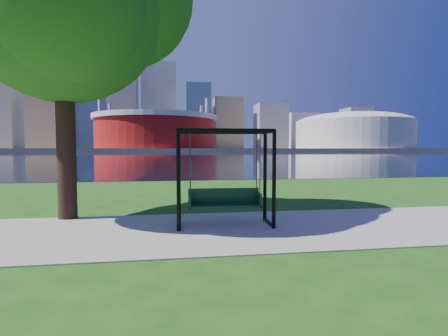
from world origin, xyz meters
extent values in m
plane|color=#1E5114|center=(0.00, 0.00, 0.00)|extent=(900.00, 900.00, 0.00)
cube|color=#9E937F|center=(0.00, -0.50, 0.01)|extent=(120.00, 4.00, 0.03)
cube|color=black|center=(0.00, 102.00, 0.01)|extent=(900.00, 180.00, 0.02)
cube|color=#937F60|center=(0.00, 306.00, 1.00)|extent=(900.00, 228.00, 2.00)
cylinder|color=maroon|center=(-10.00, 235.00, 13.00)|extent=(80.00, 80.00, 22.00)
cylinder|color=silver|center=(-10.00, 235.00, 22.50)|extent=(83.00, 83.00, 3.00)
cylinder|color=silver|center=(22.91, 254.00, 18.00)|extent=(2.00, 2.00, 32.00)
cylinder|color=silver|center=(-42.91, 254.00, 18.00)|extent=(2.00, 2.00, 32.00)
cylinder|color=silver|center=(-42.91, 216.00, 18.00)|extent=(2.00, 2.00, 32.00)
cylinder|color=silver|center=(22.91, 216.00, 18.00)|extent=(2.00, 2.00, 32.00)
cylinder|color=beige|center=(135.00, 235.00, 12.00)|extent=(84.00, 84.00, 20.00)
ellipsoid|color=beige|center=(135.00, 235.00, 21.00)|extent=(84.00, 84.00, 15.12)
cube|color=gray|center=(-140.00, 310.00, 33.00)|extent=(28.00, 28.00, 62.00)
cube|color=#998466|center=(-100.00, 300.00, 46.00)|extent=(26.00, 26.00, 88.00)
cube|color=slate|center=(-70.00, 325.00, 49.50)|extent=(30.00, 24.00, 95.00)
cube|color=gray|center=(-40.00, 305.00, 38.00)|extent=(24.00, 24.00, 72.00)
cube|color=silver|center=(-10.00, 335.00, 42.00)|extent=(32.00, 28.00, 80.00)
cube|color=slate|center=(25.00, 310.00, 31.00)|extent=(22.00, 22.00, 58.00)
cube|color=#998466|center=(55.00, 325.00, 26.00)|extent=(26.00, 26.00, 48.00)
cube|color=gray|center=(95.00, 315.00, 23.00)|extent=(28.00, 24.00, 42.00)
cube|color=silver|center=(135.00, 340.00, 20.00)|extent=(30.00, 26.00, 36.00)
cube|color=gray|center=(185.00, 320.00, 22.00)|extent=(24.00, 24.00, 40.00)
cube|color=#998466|center=(225.00, 335.00, 18.00)|extent=(26.00, 26.00, 32.00)
sphere|color=#998466|center=(-100.00, 300.00, 93.50)|extent=(10.00, 10.00, 10.00)
cylinder|color=black|center=(-1.17, -0.52, 1.15)|extent=(0.09, 0.09, 2.29)
cylinder|color=black|center=(1.02, -0.61, 1.15)|extent=(0.09, 0.09, 2.29)
cylinder|color=black|center=(-1.14, 0.37, 1.15)|extent=(0.09, 0.09, 2.29)
cylinder|color=black|center=(1.05, 0.29, 1.15)|extent=(0.09, 0.09, 2.29)
cylinder|color=black|center=(-0.08, -0.57, 2.29)|extent=(2.19, 0.18, 0.09)
cylinder|color=black|center=(-0.04, 0.33, 2.29)|extent=(2.19, 0.18, 0.09)
cylinder|color=black|center=(-1.16, -0.08, 2.29)|extent=(0.12, 0.90, 0.09)
cylinder|color=black|center=(-1.16, -0.08, 0.08)|extent=(0.11, 0.90, 0.07)
cylinder|color=black|center=(1.04, -0.16, 2.29)|extent=(0.12, 0.90, 0.09)
cylinder|color=black|center=(1.04, -0.16, 0.08)|extent=(0.11, 0.90, 0.07)
cube|color=black|center=(-0.06, -0.12, 0.50)|extent=(1.76, 0.52, 0.06)
cube|color=black|center=(-0.05, 0.07, 0.72)|extent=(1.74, 0.12, 0.38)
cube|color=black|center=(-0.90, -0.09, 0.64)|extent=(0.07, 0.45, 0.34)
cube|color=black|center=(0.78, -0.15, 0.64)|extent=(0.07, 0.45, 0.34)
cylinder|color=#333338|center=(-0.89, -0.27, 1.52)|extent=(0.02, 0.02, 1.45)
cylinder|color=#333338|center=(0.75, -0.34, 1.52)|extent=(0.02, 0.02, 1.45)
cylinder|color=#333338|center=(-0.87, 0.10, 1.52)|extent=(0.02, 0.02, 1.45)
cylinder|color=#333338|center=(0.77, 0.03, 1.52)|extent=(0.02, 0.02, 1.45)
cylinder|color=black|center=(-4.05, 1.39, 2.42)|extent=(0.48, 0.48, 4.84)
sphere|color=#225318|center=(-3.61, 0.18, 5.17)|extent=(3.52, 3.52, 3.52)
camera|label=1|loc=(-1.38, -8.36, 1.88)|focal=28.00mm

